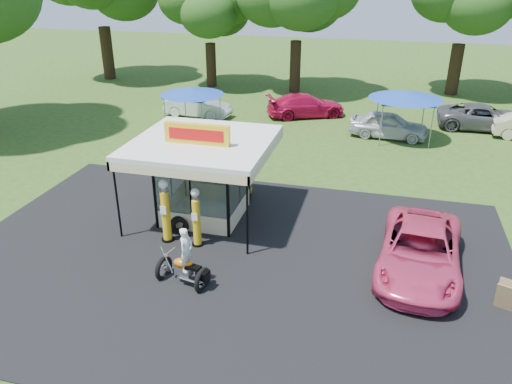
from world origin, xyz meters
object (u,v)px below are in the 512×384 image
gas_pump_left (166,212)px  motorcycle (185,262)px  kiosk_car (222,185)px  tent_west (192,91)px  bg_car_a (198,106)px  gas_station_kiosk (204,177)px  bg_car_c (389,125)px  bg_car_d (483,117)px  a_frame_sign (505,296)px  gas_pump_right (196,219)px  tent_east (406,95)px  pink_sedan (420,251)px  bg_car_b (306,105)px

gas_pump_left → motorcycle: bearing=-54.5°
gas_pump_left → kiosk_car: size_ratio=0.91×
gas_pump_left → tent_west: (-4.07, 13.32, 1.27)m
bg_car_a → tent_west: size_ratio=1.17×
bg_car_a → gas_station_kiosk: bearing=-152.7°
motorcycle → bg_car_a: motorcycle is taller
bg_car_c → bg_car_d: size_ratio=0.82×
gas_pump_left → motorcycle: gas_pump_left is taller
a_frame_sign → gas_pump_right: bearing=-165.9°
motorcycle → tent_east: (6.94, 17.23, 1.86)m
gas_pump_left → a_frame_sign: bearing=-6.0°
pink_sedan → bg_car_b: size_ratio=1.08×
gas_station_kiosk → bg_car_a: gas_station_kiosk is taller
bg_car_b → bg_car_d: (11.42, 0.02, 0.01)m
bg_car_c → bg_car_d: 6.67m
gas_pump_left → a_frame_sign: size_ratio=2.67×
gas_station_kiosk → tent_east: bearing=57.2°
gas_station_kiosk → tent_west: (-4.75, 10.96, 0.73)m
bg_car_b → tent_west: bearing=101.6°
a_frame_sign → bg_car_b: size_ratio=0.18×
motorcycle → pink_sedan: size_ratio=0.38×
tent_west → tent_east: 12.85m
gas_pump_left → bg_car_b: gas_pump_left is taller
gas_pump_right → pink_sedan: gas_pump_right is taller
tent_east → bg_car_c: bearing=166.9°
gas_pump_right → bg_car_d: bearing=55.6°
a_frame_sign → tent_east: (-3.02, 15.99, 2.23)m
kiosk_car → tent_west: (-4.75, 8.75, 2.03)m
a_frame_sign → kiosk_car: bearing=172.9°
motorcycle → pink_sedan: motorcycle is taller
a_frame_sign → bg_car_d: bg_car_d is taller
kiosk_car → bg_car_b: size_ratio=0.53×
bg_car_c → a_frame_sign: bearing=-161.5°
motorcycle → bg_car_a: 19.87m
kiosk_car → pink_sedan: pink_sedan is taller
gas_pump_right → bg_car_c: bearing=66.0°
bg_car_a → tent_east: tent_east is taller
gas_station_kiosk → bg_car_d: (13.05, 15.87, -1.00)m
bg_car_d → tent_east: (-5.03, -3.46, 1.94)m
kiosk_car → bg_car_d: size_ratio=0.50×
pink_sedan → tent_east: (-0.53, 14.48, 1.92)m
kiosk_car → bg_car_a: size_ratio=0.61×
gas_pump_right → a_frame_sign: gas_pump_right is taller
a_frame_sign → tent_west: bearing=158.0°
gas_pump_right → pink_sedan: 8.00m
a_frame_sign → tent_east: 16.43m
tent_east → a_frame_sign: bearing=-79.3°
tent_east → bg_car_d: bearing=34.5°
a_frame_sign → motorcycle: bearing=-152.3°
gas_pump_right → bg_car_a: size_ratio=0.51×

